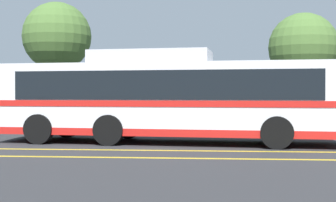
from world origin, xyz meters
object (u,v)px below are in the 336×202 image
transit_bus (167,97)px  parked_car_2 (224,116)px  tree_0 (57,37)px  tree_1 (303,48)px  parked_car_1 (69,114)px

transit_bus → parked_car_2: size_ratio=2.59×
transit_bus → tree_0: size_ratio=1.75×
tree_1 → parked_car_1: bearing=-152.8°
tree_1 → parked_car_2: bearing=-127.2°
parked_car_1 → tree_0: size_ratio=0.69×
parked_car_1 → tree_0: (-2.19, 5.02, 4.19)m
tree_0 → parked_car_1: bearing=-66.4°
parked_car_1 → tree_1: (11.73, 6.02, 3.55)m
transit_bus → tree_0: tree_0 is taller
transit_bus → parked_car_1: bearing=-129.6°
transit_bus → tree_1: 13.26m
transit_bus → parked_car_2: transit_bus is taller
parked_car_1 → parked_car_2: bearing=-93.8°
tree_1 → tree_0: bearing=-175.9°
transit_bus → parked_car_1: size_ratio=2.54×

